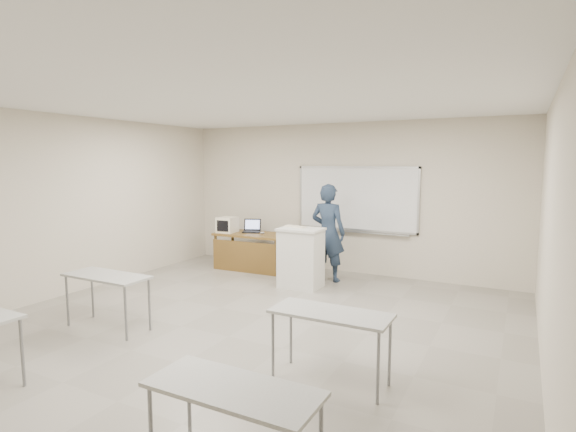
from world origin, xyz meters
The scene contains 10 objects.
floor centered at (0.00, 0.00, -0.01)m, with size 7.00×8.00×0.01m, color gray.
whiteboard centered at (0.30, 3.97, 1.48)m, with size 2.48×0.10×1.31m.
student_desks centered at (0.00, -1.35, 0.67)m, with size 4.40×2.20×0.73m.
instructor_desk centered at (-1.71, 3.19, 0.56)m, with size 1.54×0.77×0.75m.
podium centered at (-0.20, 2.50, 0.53)m, with size 0.76×0.55×1.06m.
crt_monitor centered at (-2.26, 3.18, 0.91)m, with size 0.35×0.40×0.33m.
laptop centered at (-1.81, 3.46, 0.81)m, with size 0.36×0.33×0.27m.
mouse centered at (-1.51, 3.35, 0.77)m, with size 0.11×0.07×0.04m, color #AAABB2.
keyboard centered at (-0.35, 2.58, 1.07)m, with size 0.40×0.13×0.02m, color #EEE3C4.
presenter centered at (0.05, 3.15, 0.91)m, with size 0.67×0.44×1.82m, color black.
Camera 1 is at (3.23, -4.52, 2.20)m, focal length 28.00 mm.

